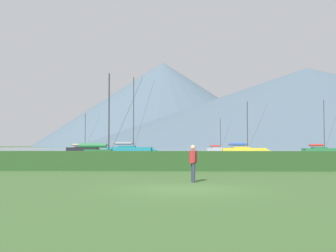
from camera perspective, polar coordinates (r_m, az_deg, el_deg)
name	(u,v)px	position (r m, az deg, el deg)	size (l,w,h in m)	color
ground_plane	(185,189)	(15.51, 2.40, -8.75)	(1000.00, 1000.00, 0.00)	#3D602D
harbor_water	(181,149)	(152.43, 1.87, -3.27)	(320.00, 246.00, 0.00)	gray
hedge_line	(183,161)	(26.44, 2.15, -4.86)	(80.00, 1.20, 1.26)	#284C23
sailboat_slip_0	(322,150)	(80.20, 20.62, -3.20)	(7.79, 2.74, 9.97)	#236B38
sailboat_slip_4	(130,150)	(74.11, -5.25, -3.30)	(9.33, 3.10, 13.92)	#19707A
sailboat_slip_5	(83,149)	(94.83, -11.74, -3.20)	(8.08, 2.67, 8.80)	black
sailboat_slip_6	(219,150)	(97.92, 7.08, -3.27)	(6.96, 2.78, 7.95)	#9E9EA3
sailboat_slip_7	(245,151)	(70.50, 10.59, -3.39)	(8.43, 2.86, 9.01)	gold
sailboat_slip_8	(104,156)	(38.54, -8.93, -4.14)	(7.71, 2.58, 8.34)	#236B38
person_seated_viewer	(193,160)	(18.18, 3.50, -4.77)	(0.36, 0.56, 1.65)	#2D3347
distant_hill_west_ridge	(309,115)	(374.19, 19.01, 1.49)	(342.15, 342.15, 55.49)	#425666
distant_hill_central_peak	(308,107)	(325.80, 18.86, 2.47)	(343.55, 343.55, 59.83)	#4C6070
distant_hill_east_ridge	(163,104)	(409.02, -0.69, 3.02)	(250.87, 250.87, 84.17)	#4C6070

